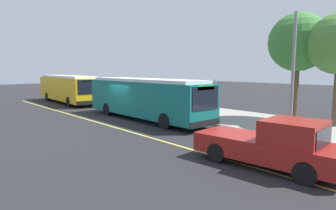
% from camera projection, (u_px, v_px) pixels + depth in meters
% --- Properties ---
extents(ground_plane, '(120.00, 120.00, 0.00)m').
position_uv_depth(ground_plane, '(123.00, 118.00, 21.43)').
color(ground_plane, '#232326').
extents(sidewalk_curb, '(44.00, 6.40, 0.15)m').
position_uv_depth(sidewalk_curb, '(181.00, 110.00, 25.35)').
color(sidewalk_curb, gray).
rests_on(sidewalk_curb, ground_plane).
extents(lane_stripe_center, '(36.00, 0.14, 0.01)m').
position_uv_depth(lane_stripe_center, '(96.00, 122.00, 19.99)').
color(lane_stripe_center, '#E0D64C').
rests_on(lane_stripe_center, ground_plane).
extents(transit_bus_main, '(11.56, 2.64, 2.95)m').
position_uv_depth(transit_bus_main, '(146.00, 97.00, 20.79)').
color(transit_bus_main, '#146B66').
rests_on(transit_bus_main, ground_plane).
extents(transit_bus_second, '(11.38, 3.04, 2.95)m').
position_uv_depth(transit_bus_second, '(68.00, 88.00, 31.30)').
color(transit_bus_second, gold).
rests_on(transit_bus_second, ground_plane).
extents(pickup_truck, '(5.56, 2.49, 1.85)m').
position_uv_depth(pickup_truck, '(273.00, 145.00, 10.61)').
color(pickup_truck, maroon).
rests_on(pickup_truck, ground_plane).
extents(bus_shelter, '(2.90, 1.60, 2.48)m').
position_uv_depth(bus_shelter, '(198.00, 91.00, 22.97)').
color(bus_shelter, '#333338').
rests_on(bus_shelter, sidewalk_curb).
extents(waiting_bench, '(1.60, 0.48, 0.95)m').
position_uv_depth(waiting_bench, '(198.00, 107.00, 22.94)').
color(waiting_bench, brown).
rests_on(waiting_bench, sidewalk_curb).
extents(route_sign_post, '(0.44, 0.08, 2.80)m').
position_uv_depth(route_sign_post, '(213.00, 94.00, 19.22)').
color(route_sign_post, '#333338').
rests_on(route_sign_post, sidewalk_curb).
extents(street_tree_upstreet, '(3.89, 3.89, 7.22)m').
position_uv_depth(street_tree_upstreet, '(298.00, 42.00, 19.31)').
color(street_tree_upstreet, brown).
rests_on(street_tree_upstreet, sidewalk_curb).
extents(utility_pole, '(0.16, 0.16, 6.40)m').
position_uv_depth(utility_pole, '(293.00, 74.00, 15.09)').
color(utility_pole, gray).
rests_on(utility_pole, sidewalk_curb).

